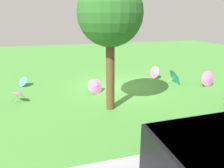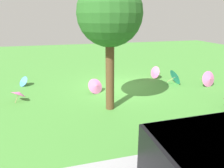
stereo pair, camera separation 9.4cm
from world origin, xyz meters
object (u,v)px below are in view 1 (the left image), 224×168
Objects in this scene: shade_tree at (110,15)px; parasol_pink_3 at (19,94)px; parasol_pink_0 at (154,72)px; parasol_pink_2 at (209,79)px; parasol_pink_1 at (96,86)px; parasol_blue_0 at (22,81)px; parasol_teal_0 at (176,76)px.

shade_tree is 5.59m from parasol_pink_3.
parasol_pink_0 is 0.90× the size of parasol_pink_2.
parasol_pink_3 is at bearing 2.40° from parasol_pink_1.
parasol_pink_3 is (7.89, 1.89, 0.00)m from parasol_pink_0.
parasol_teal_0 is at bearing 167.09° from parasol_blue_0.
parasol_pink_0 is at bearing -64.63° from parasol_teal_0.
parasol_teal_0 reaches higher than parasol_pink_0.
parasol_teal_0 is at bearing -30.98° from parasol_pink_2.
parasol_pink_2 is 0.97× the size of parasol_pink_3.
parasol_pink_1 is at bearing 22.57° from parasol_pink_0.
parasol_blue_0 is (4.07, -4.32, -3.60)m from shade_tree.
parasol_pink_2 is at bearing 174.14° from parasol_pink_1.
parasol_teal_0 reaches higher than parasol_pink_2.
shade_tree is 6.95m from parasol_blue_0.
parasol_pink_2 reaches higher than parasol_pink_0.
parasol_pink_0 is 4.53m from parasol_pink_1.
parasol_pink_3 is at bearing -2.84° from parasol_pink_2.
parasol_pink_1 reaches higher than parasol_blue_0.
parasol_pink_0 is 1.10× the size of parasol_blue_0.
parasol_pink_3 is at bearing -25.79° from shade_tree.
shade_tree is at bearing 154.21° from parasol_pink_3.
parasol_pink_0 is 1.64m from parasol_teal_0.
parasol_pink_1 is at bearing 3.07° from parasol_teal_0.
shade_tree reaches higher than parasol_blue_0.
parasol_teal_0 is (-4.66, -2.32, -3.42)m from shade_tree.
parasol_pink_3 is 0.99× the size of parasol_teal_0.
parasol_pink_1 is 0.99× the size of parasol_pink_3.
shade_tree is at bearing 133.33° from parasol_blue_0.
parasol_pink_1 is 4.47m from parasol_blue_0.
parasol_pink_0 is at bearing -157.43° from parasol_pink_1.
parasol_pink_1 is 0.98× the size of parasol_teal_0.
parasol_pink_2 is at bearing 164.11° from parasol_blue_0.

